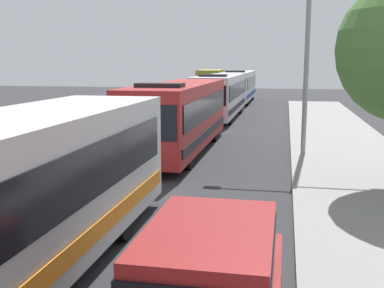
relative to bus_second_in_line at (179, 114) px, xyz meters
name	(u,v)px	position (x,y,z in m)	size (l,w,h in m)	color
bus_second_in_line	(179,114)	(0.00, 0.00, 0.00)	(2.58, 11.06, 3.21)	maroon
bus_middle	(220,94)	(0.00, 13.34, 0.00)	(2.58, 11.78, 3.21)	silver
bus_fourth_in_line	(239,85)	(0.00, 26.98, 0.00)	(2.58, 12.15, 3.21)	silver
box_truck_oncoming	(210,84)	(-3.30, 29.21, 0.01)	(2.35, 7.24, 3.15)	black
streetlamp_mid	(308,33)	(5.40, -0.09, 3.46)	(5.69, 0.28, 8.18)	gray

